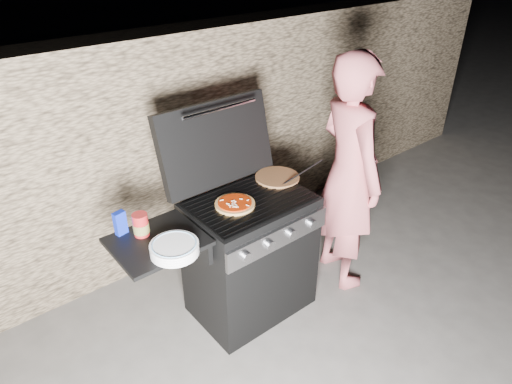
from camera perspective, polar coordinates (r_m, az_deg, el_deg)
ground at (r=3.49m, az=-0.66°, el=-13.86°), size 50.00×50.00×0.00m
stone_wall at (r=3.72m, az=-10.90°, el=5.43°), size 8.00×0.35×1.80m
gas_grill at (r=3.08m, az=-4.41°, el=-9.78°), size 1.34×0.79×0.91m
pizza_topped at (r=2.87m, az=-2.66°, el=-1.45°), size 0.30×0.30×0.03m
pizza_plain at (r=3.18m, az=2.68°, el=1.86°), size 0.40×0.40×0.02m
sauce_jar at (r=2.67m, az=-14.21°, el=-3.97°), size 0.09×0.09×0.14m
blue_carton at (r=2.70m, az=-16.61°, el=-3.73°), size 0.07×0.05×0.14m
plate_stack at (r=2.51m, az=-10.15°, el=-6.96°), size 0.29×0.29×0.06m
person at (r=3.34m, az=11.48°, el=2.13°), size 0.59×0.74×1.78m
tongs at (r=3.18m, az=5.85°, el=2.38°), size 0.38×0.01×0.08m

